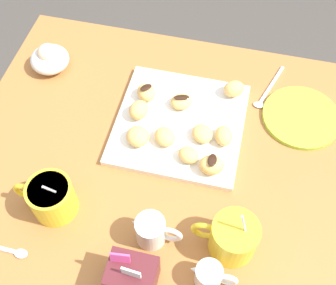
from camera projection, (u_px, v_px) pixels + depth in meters
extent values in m
plane|color=#423D38|center=(164.00, 260.00, 1.60)|extent=(8.00, 8.00, 0.00)
cube|color=#A36633|center=(162.00, 161.00, 1.00)|extent=(0.92, 0.78, 0.04)
cube|color=#A36633|center=(303.00, 158.00, 1.43)|extent=(0.07, 0.07, 0.70)
cube|color=#A36633|center=(76.00, 114.00, 1.53)|extent=(0.07, 0.07, 0.70)
cube|color=silver|center=(180.00, 124.00, 1.03)|extent=(0.30, 0.30, 0.02)
cylinder|color=yellow|center=(234.00, 238.00, 0.83)|extent=(0.09, 0.09, 0.09)
torus|color=yellow|center=(205.00, 231.00, 0.83)|extent=(0.06, 0.01, 0.06)
cylinder|color=#331E11|center=(236.00, 230.00, 0.80)|extent=(0.08, 0.08, 0.01)
cylinder|color=silver|center=(246.00, 233.00, 0.80)|extent=(0.04, 0.02, 0.12)
cylinder|color=yellow|center=(52.00, 198.00, 0.88)|extent=(0.09, 0.09, 0.09)
torus|color=yellow|center=(26.00, 192.00, 0.88)|extent=(0.06, 0.01, 0.06)
cylinder|color=#331E11|center=(48.00, 190.00, 0.85)|extent=(0.08, 0.08, 0.01)
cylinder|color=silver|center=(58.00, 193.00, 0.85)|extent=(0.03, 0.04, 0.11)
cylinder|color=silver|center=(151.00, 231.00, 0.85)|extent=(0.06, 0.06, 0.07)
cone|color=silver|center=(136.00, 222.00, 0.83)|extent=(0.02, 0.02, 0.02)
torus|color=silver|center=(170.00, 234.00, 0.84)|extent=(0.05, 0.01, 0.05)
cylinder|color=white|center=(150.00, 225.00, 0.82)|extent=(0.05, 0.05, 0.01)
cube|color=#561E23|center=(132.00, 276.00, 0.79)|extent=(0.09, 0.07, 0.08)
cube|color=white|center=(131.00, 273.00, 0.74)|extent=(0.04, 0.01, 0.03)
cube|color=#EA4C93|center=(120.00, 258.00, 0.76)|extent=(0.04, 0.01, 0.03)
ellipsoid|color=silver|center=(50.00, 59.00, 1.12)|extent=(0.10, 0.10, 0.06)
sphere|color=beige|center=(48.00, 54.00, 1.10)|extent=(0.06, 0.06, 0.06)
ellipsoid|color=green|center=(42.00, 49.00, 1.09)|extent=(0.02, 0.03, 0.01)
cylinder|color=silver|center=(208.00, 276.00, 0.81)|extent=(0.05, 0.05, 0.05)
cone|color=silver|center=(196.00, 270.00, 0.79)|extent=(0.02, 0.02, 0.02)
torus|color=silver|center=(228.00, 280.00, 0.80)|extent=(0.04, 0.01, 0.04)
cylinder|color=black|center=(209.00, 272.00, 0.79)|extent=(0.04, 0.04, 0.01)
cylinder|color=#9EC633|center=(301.00, 117.00, 1.04)|extent=(0.19, 0.19, 0.01)
cube|color=silver|center=(271.00, 86.00, 1.10)|extent=(0.06, 0.14, 0.00)
ellipsoid|color=silver|center=(259.00, 105.00, 1.06)|extent=(0.03, 0.02, 0.01)
ellipsoid|color=silver|center=(21.00, 254.00, 0.85)|extent=(0.03, 0.02, 0.01)
ellipsoid|color=#E5B260|center=(167.00, 137.00, 0.97)|extent=(0.07, 0.07, 0.03)
ellipsoid|color=#E5B260|center=(181.00, 102.00, 1.03)|extent=(0.07, 0.07, 0.03)
ellipsoid|color=black|center=(182.00, 97.00, 1.02)|extent=(0.04, 0.03, 0.00)
ellipsoid|color=#E5B260|center=(211.00, 165.00, 0.93)|extent=(0.06, 0.06, 0.04)
ellipsoid|color=black|center=(212.00, 160.00, 0.91)|extent=(0.02, 0.03, 0.00)
ellipsoid|color=#E5B260|center=(188.00, 156.00, 0.95)|extent=(0.06, 0.05, 0.03)
ellipsoid|color=#E5B260|center=(138.00, 136.00, 0.97)|extent=(0.08, 0.08, 0.04)
ellipsoid|color=#E5B260|center=(139.00, 110.00, 1.01)|extent=(0.05, 0.06, 0.04)
ellipsoid|color=#E5B260|center=(202.00, 134.00, 0.98)|extent=(0.07, 0.07, 0.03)
ellipsoid|color=#E5B260|center=(224.00, 136.00, 0.98)|extent=(0.05, 0.06, 0.03)
ellipsoid|color=#E5B260|center=(234.00, 89.00, 1.05)|extent=(0.07, 0.06, 0.04)
ellipsoid|color=#E5B260|center=(146.00, 92.00, 1.05)|extent=(0.07, 0.07, 0.03)
ellipsoid|color=black|center=(146.00, 87.00, 1.03)|extent=(0.03, 0.03, 0.00)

